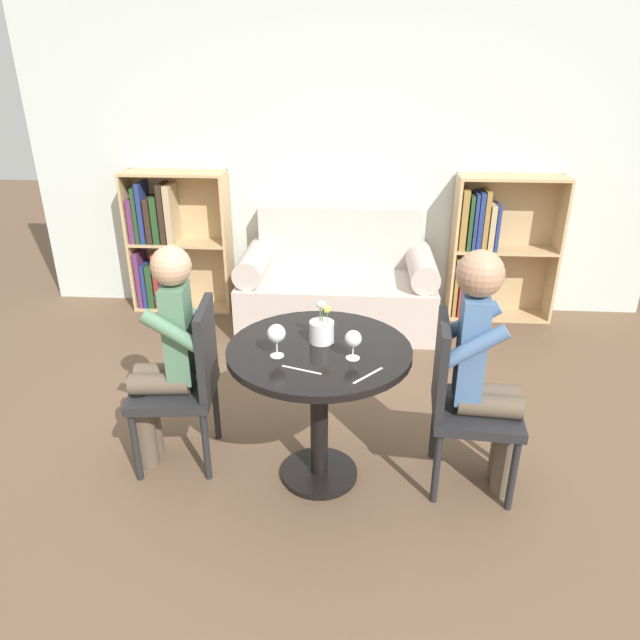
{
  "coord_description": "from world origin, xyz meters",
  "views": [
    {
      "loc": [
        0.18,
        -2.4,
        1.98
      ],
      "look_at": [
        0.0,
        0.05,
        0.87
      ],
      "focal_mm": 32.0,
      "sensor_mm": 36.0,
      "label": 1
    }
  ],
  "objects_px": {
    "person_right": "(485,367)",
    "wine_glass_left": "(276,334)",
    "couch": "(337,288)",
    "bookshelf_left": "(168,241)",
    "chair_left": "(186,379)",
    "wine_glass_right": "(353,340)",
    "flower_vase": "(322,330)",
    "bookshelf_right": "(488,250)",
    "person_left": "(165,355)",
    "chair_right": "(462,398)"
  },
  "relations": [
    {
      "from": "bookshelf_right",
      "to": "person_left",
      "type": "distance_m",
      "value": 2.94
    },
    {
      "from": "flower_vase",
      "to": "chair_left",
      "type": "bearing_deg",
      "value": 176.68
    },
    {
      "from": "wine_glass_right",
      "to": "flower_vase",
      "type": "bearing_deg",
      "value": 133.45
    },
    {
      "from": "chair_left",
      "to": "person_left",
      "type": "relative_size",
      "value": 0.75
    },
    {
      "from": "person_right",
      "to": "wine_glass_left",
      "type": "height_order",
      "value": "person_right"
    },
    {
      "from": "bookshelf_right",
      "to": "person_left",
      "type": "relative_size",
      "value": 0.98
    },
    {
      "from": "chair_right",
      "to": "bookshelf_right",
      "type": "bearing_deg",
      "value": -9.39
    },
    {
      "from": "person_right",
      "to": "flower_vase",
      "type": "height_order",
      "value": "person_right"
    },
    {
      "from": "bookshelf_right",
      "to": "wine_glass_left",
      "type": "xyz_separation_m",
      "value": [
        -1.43,
        -2.32,
        0.29
      ]
    },
    {
      "from": "chair_left",
      "to": "flower_vase",
      "type": "xyz_separation_m",
      "value": [
        0.71,
        -0.04,
        0.32
      ]
    },
    {
      "from": "flower_vase",
      "to": "chair_right",
      "type": "bearing_deg",
      "value": -3.72
    },
    {
      "from": "person_right",
      "to": "wine_glass_right",
      "type": "relative_size",
      "value": 8.95
    },
    {
      "from": "chair_right",
      "to": "wine_glass_left",
      "type": "xyz_separation_m",
      "value": [
        -0.88,
        -0.12,
        0.37
      ]
    },
    {
      "from": "wine_glass_left",
      "to": "chair_right",
      "type": "bearing_deg",
      "value": 7.66
    },
    {
      "from": "chair_left",
      "to": "flower_vase",
      "type": "height_order",
      "value": "flower_vase"
    },
    {
      "from": "person_right",
      "to": "flower_vase",
      "type": "distance_m",
      "value": 0.79
    },
    {
      "from": "flower_vase",
      "to": "person_left",
      "type": "bearing_deg",
      "value": 178.1
    },
    {
      "from": "flower_vase",
      "to": "wine_glass_right",
      "type": "bearing_deg",
      "value": -46.55
    },
    {
      "from": "flower_vase",
      "to": "person_right",
      "type": "bearing_deg",
      "value": -4.13
    },
    {
      "from": "couch",
      "to": "person_left",
      "type": "xyz_separation_m",
      "value": [
        -0.79,
        -1.87,
        0.33
      ]
    },
    {
      "from": "flower_vase",
      "to": "wine_glass_left",
      "type": "bearing_deg",
      "value": -139.95
    },
    {
      "from": "chair_right",
      "to": "wine_glass_left",
      "type": "bearing_deg",
      "value": 102.06
    },
    {
      "from": "bookshelf_right",
      "to": "couch",
      "type": "bearing_deg",
      "value": -167.84
    },
    {
      "from": "chair_right",
      "to": "person_left",
      "type": "distance_m",
      "value": 1.49
    },
    {
      "from": "person_left",
      "to": "wine_glass_left",
      "type": "distance_m",
      "value": 0.67
    },
    {
      "from": "chair_left",
      "to": "person_right",
      "type": "relative_size",
      "value": 0.72
    },
    {
      "from": "chair_right",
      "to": "person_left",
      "type": "relative_size",
      "value": 0.75
    },
    {
      "from": "couch",
      "to": "person_left",
      "type": "relative_size",
      "value": 1.29
    },
    {
      "from": "couch",
      "to": "person_right",
      "type": "xyz_separation_m",
      "value": [
        0.78,
        -1.95,
        0.36
      ]
    },
    {
      "from": "wine_glass_left",
      "to": "flower_vase",
      "type": "bearing_deg",
      "value": 40.05
    },
    {
      "from": "couch",
      "to": "bookshelf_left",
      "type": "xyz_separation_m",
      "value": [
        -1.47,
        0.27,
        0.28
      ]
    },
    {
      "from": "couch",
      "to": "bookshelf_right",
      "type": "distance_m",
      "value": 1.29
    },
    {
      "from": "bookshelf_left",
      "to": "chair_left",
      "type": "distance_m",
      "value": 2.25
    },
    {
      "from": "chair_right",
      "to": "person_right",
      "type": "height_order",
      "value": "person_right"
    },
    {
      "from": "person_left",
      "to": "bookshelf_right",
      "type": "bearing_deg",
      "value": 130.97
    },
    {
      "from": "person_left",
      "to": "person_right",
      "type": "height_order",
      "value": "person_right"
    },
    {
      "from": "wine_glass_left",
      "to": "bookshelf_left",
      "type": "bearing_deg",
      "value": 118.92
    },
    {
      "from": "chair_right",
      "to": "wine_glass_left",
      "type": "distance_m",
      "value": 0.97
    },
    {
      "from": "bookshelf_left",
      "to": "wine_glass_right",
      "type": "bearing_deg",
      "value": -54.89
    },
    {
      "from": "couch",
      "to": "chair_right",
      "type": "relative_size",
      "value": 1.72
    },
    {
      "from": "person_left",
      "to": "wine_glass_left",
      "type": "bearing_deg",
      "value": 67.0
    },
    {
      "from": "bookshelf_left",
      "to": "person_left",
      "type": "distance_m",
      "value": 2.24
    },
    {
      "from": "chair_right",
      "to": "wine_glass_right",
      "type": "relative_size",
      "value": 6.47
    },
    {
      "from": "bookshelf_left",
      "to": "chair_right",
      "type": "bearing_deg",
      "value": -45.46
    },
    {
      "from": "bookshelf_left",
      "to": "flower_vase",
      "type": "relative_size",
      "value": 5.65
    },
    {
      "from": "couch",
      "to": "wine_glass_right",
      "type": "relative_size",
      "value": 11.16
    },
    {
      "from": "wine_glass_left",
      "to": "flower_vase",
      "type": "distance_m",
      "value": 0.26
    },
    {
      "from": "chair_right",
      "to": "flower_vase",
      "type": "relative_size",
      "value": 4.29
    },
    {
      "from": "chair_left",
      "to": "couch",
      "type": "bearing_deg",
      "value": 153.87
    },
    {
      "from": "couch",
      "to": "person_right",
      "type": "relative_size",
      "value": 1.25
    }
  ]
}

